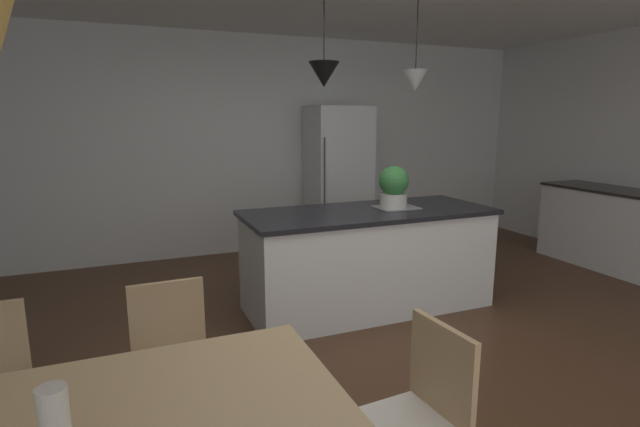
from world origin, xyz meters
TOP-DOWN VIEW (x-y plane):
  - ground_plane at (0.00, 0.00)m, footprint 10.00×8.40m
  - wall_back_kitchen at (0.00, 3.26)m, footprint 10.00×0.12m
  - chair_kitchen_end at (-0.41, -1.26)m, footprint 0.43×0.43m
  - chair_far_right at (-1.28, -0.40)m, footprint 0.41×0.41m
  - kitchen_island at (0.54, 0.93)m, footprint 2.21×0.91m
  - refrigerator at (1.12, 2.86)m, footprint 0.74×0.67m
  - pendant_over_island_main at (0.11, 0.93)m, footprint 0.25×0.25m
  - pendant_over_island_aux at (0.97, 0.93)m, footprint 0.22×0.22m
  - potted_plant_on_island at (0.79, 0.93)m, footprint 0.27×0.27m
  - vase_on_dining_table at (-1.67, -1.39)m, footprint 0.08×0.08m

SIDE VIEW (x-z plane):
  - ground_plane at x=0.00m, z-range -0.04..0.00m
  - kitchen_island at x=0.54m, z-range 0.01..0.92m
  - chair_kitchen_end at x=-0.41m, z-range 0.04..0.91m
  - chair_far_right at x=-1.28m, z-range 0.04..0.91m
  - vase_on_dining_table at x=-1.67m, z-range 0.76..0.99m
  - refrigerator at x=1.12m, z-range 0.00..1.84m
  - potted_plant_on_island at x=0.79m, z-range 0.91..1.29m
  - wall_back_kitchen at x=0.00m, z-range 0.00..2.70m
  - pendant_over_island_aux at x=0.97m, z-range 1.63..2.41m
  - pendant_over_island_main at x=0.11m, z-range 1.66..2.42m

